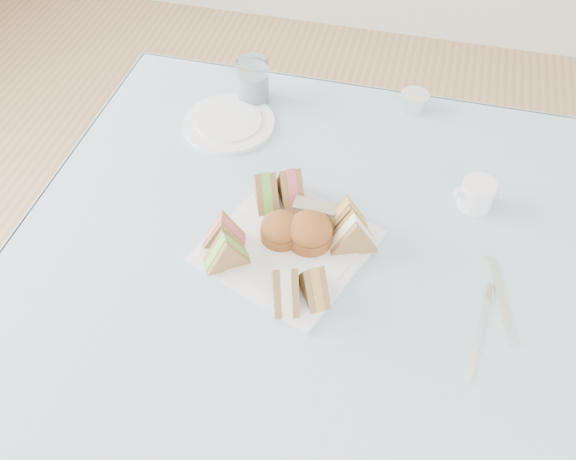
% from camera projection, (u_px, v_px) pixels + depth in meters
% --- Properties ---
extents(floor, '(4.00, 4.00, 0.00)m').
position_uv_depth(floor, '(294.00, 424.00, 1.64)').
color(floor, '#9E7751').
rests_on(floor, ground).
extents(table, '(0.90, 0.90, 0.74)m').
position_uv_depth(table, '(295.00, 356.00, 1.36)').
color(table, brown).
rests_on(table, floor).
extents(tablecloth, '(1.02, 1.02, 0.01)m').
position_uv_depth(tablecloth, '(297.00, 252.00, 1.08)').
color(tablecloth, '#A3C7E9').
rests_on(tablecloth, table).
extents(serving_plate, '(0.33, 0.33, 0.01)m').
position_uv_depth(serving_plate, '(288.00, 246.00, 1.08)').
color(serving_plate, white).
rests_on(serving_plate, tablecloth).
extents(sandwich_fl_a, '(0.08, 0.05, 0.07)m').
position_uv_depth(sandwich_fl_a, '(223.00, 230.00, 1.05)').
color(sandwich_fl_a, '#946E50').
rests_on(sandwich_fl_a, serving_plate).
extents(sandwich_fl_b, '(0.09, 0.07, 0.07)m').
position_uv_depth(sandwich_fl_b, '(226.00, 250.00, 1.02)').
color(sandwich_fl_b, '#946E50').
rests_on(sandwich_fl_b, serving_plate).
extents(sandwich_fr_a, '(0.07, 0.08, 0.07)m').
position_uv_depth(sandwich_fr_a, '(313.00, 281.00, 0.98)').
color(sandwich_fr_a, '#946E50').
rests_on(sandwich_fr_a, serving_plate).
extents(sandwich_fr_b, '(0.07, 0.09, 0.08)m').
position_uv_depth(sandwich_fr_b, '(285.00, 283.00, 0.97)').
color(sandwich_fr_b, '#946E50').
rests_on(sandwich_fr_b, serving_plate).
extents(sandwich_bl_a, '(0.07, 0.09, 0.07)m').
position_uv_depth(sandwich_bl_a, '(266.00, 187.00, 1.11)').
color(sandwich_bl_a, '#946E50').
rests_on(sandwich_bl_a, serving_plate).
extents(sandwich_bl_b, '(0.08, 0.09, 0.08)m').
position_uv_depth(sandwich_bl_b, '(290.00, 184.00, 1.12)').
color(sandwich_bl_b, '#946E50').
rests_on(sandwich_bl_b, serving_plate).
extents(sandwich_br_a, '(0.09, 0.07, 0.08)m').
position_uv_depth(sandwich_br_a, '(353.00, 232.00, 1.04)').
color(sandwich_br_a, '#946E50').
rests_on(sandwich_br_a, serving_plate).
extents(sandwich_br_b, '(0.09, 0.06, 0.07)m').
position_uv_depth(sandwich_br_b, '(347.00, 214.00, 1.07)').
color(sandwich_br_b, '#946E50').
rests_on(sandwich_br_b, serving_plate).
extents(scone_left, '(0.09, 0.09, 0.05)m').
position_uv_depth(scone_left, '(281.00, 229.00, 1.06)').
color(scone_left, '#9C4B23').
rests_on(scone_left, serving_plate).
extents(scone_right, '(0.09, 0.09, 0.05)m').
position_uv_depth(scone_right, '(310.00, 231.00, 1.06)').
color(scone_right, '#9C4B23').
rests_on(scone_right, serving_plate).
extents(pastry_slice, '(0.08, 0.03, 0.04)m').
position_uv_depth(pastry_slice, '(315.00, 212.00, 1.10)').
color(pastry_slice, tan).
rests_on(pastry_slice, serving_plate).
extents(side_plate, '(0.26, 0.26, 0.01)m').
position_uv_depth(side_plate, '(229.00, 123.00, 1.30)').
color(side_plate, white).
rests_on(side_plate, tablecloth).
extents(water_glass, '(0.07, 0.07, 0.10)m').
position_uv_depth(water_glass, '(253.00, 81.00, 1.32)').
color(water_glass, white).
rests_on(water_glass, tablecloth).
extents(tea_strainer, '(0.07, 0.07, 0.03)m').
position_uv_depth(tea_strainer, '(414.00, 102.00, 1.33)').
color(tea_strainer, white).
rests_on(tea_strainer, tablecloth).
extents(knife, '(0.05, 0.17, 0.00)m').
position_uv_depth(knife, '(501.00, 298.00, 1.01)').
color(knife, white).
rests_on(knife, tablecloth).
extents(fork, '(0.03, 0.16, 0.00)m').
position_uv_depth(fork, '(478.00, 339.00, 0.96)').
color(fork, white).
rests_on(fork, tablecloth).
extents(creamer_jug, '(0.08, 0.08, 0.06)m').
position_uv_depth(creamer_jug, '(477.00, 194.00, 1.13)').
color(creamer_jug, white).
rests_on(creamer_jug, tablecloth).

